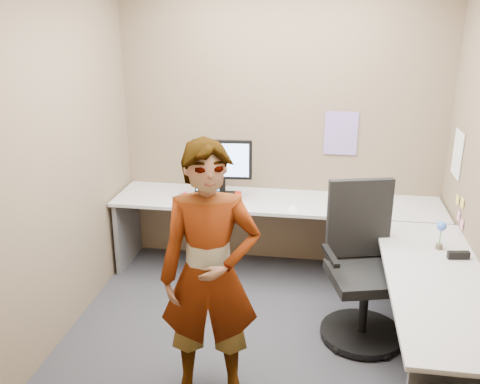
% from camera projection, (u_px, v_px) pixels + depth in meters
% --- Properties ---
extents(ground, '(3.00, 3.00, 0.00)m').
position_uv_depth(ground, '(262.00, 330.00, 4.18)').
color(ground, '#28282E').
rests_on(ground, ground).
extents(wall_back, '(3.00, 0.00, 3.00)m').
position_uv_depth(wall_back, '(281.00, 126.00, 4.95)').
color(wall_back, brown).
rests_on(wall_back, ground).
extents(wall_left, '(0.00, 2.70, 2.70)m').
position_uv_depth(wall_left, '(64.00, 156.00, 3.96)').
color(wall_left, brown).
rests_on(wall_left, ground).
extents(desk, '(2.98, 2.58, 0.73)m').
position_uv_depth(desk, '(323.00, 245.00, 4.28)').
color(desk, '#AFAFAF').
rests_on(desk, ground).
extents(paper_ream, '(0.35, 0.27, 0.07)m').
position_uv_depth(paper_ream, '(222.00, 198.00, 4.80)').
color(paper_ream, '#B72812').
rests_on(paper_ream, desk).
extents(monitor, '(0.53, 0.17, 0.50)m').
position_uv_depth(monitor, '(222.00, 163.00, 4.71)').
color(monitor, black).
rests_on(monitor, paper_ream).
extents(laptop, '(0.38, 0.36, 0.21)m').
position_uv_depth(laptop, '(205.00, 192.00, 4.89)').
color(laptop, black).
rests_on(laptop, desk).
extents(trackball_mouse, '(0.12, 0.08, 0.07)m').
position_uv_depth(trackball_mouse, '(185.00, 196.00, 4.88)').
color(trackball_mouse, '#B7B7BC').
rests_on(trackball_mouse, desk).
extents(origami, '(0.10, 0.10, 0.06)m').
position_uv_depth(origami, '(293.00, 207.00, 4.61)').
color(origami, white).
rests_on(origami, desk).
extents(stapler, '(0.15, 0.06, 0.05)m').
position_uv_depth(stapler, '(458.00, 255.00, 3.73)').
color(stapler, black).
rests_on(stapler, desk).
extents(flower, '(0.07, 0.07, 0.22)m').
position_uv_depth(flower, '(441.00, 231.00, 3.84)').
color(flower, brown).
rests_on(flower, desk).
extents(calendar_purple, '(0.30, 0.01, 0.40)m').
position_uv_depth(calendar_purple, '(341.00, 133.00, 4.87)').
color(calendar_purple, '#846BB7').
rests_on(calendar_purple, wall_back).
extents(calendar_white, '(0.01, 0.28, 0.38)m').
position_uv_depth(calendar_white, '(458.00, 154.00, 4.39)').
color(calendar_white, white).
rests_on(calendar_white, wall_right).
extents(sticky_note_a, '(0.01, 0.07, 0.07)m').
position_uv_depth(sticky_note_a, '(462.00, 203.00, 4.16)').
color(sticky_note_a, '#F2E059').
rests_on(sticky_note_a, wall_right).
extents(sticky_note_b, '(0.01, 0.07, 0.07)m').
position_uv_depth(sticky_note_b, '(459.00, 216.00, 4.25)').
color(sticky_note_b, pink).
rests_on(sticky_note_b, wall_right).
extents(sticky_note_c, '(0.01, 0.07, 0.07)m').
position_uv_depth(sticky_note_c, '(462.00, 224.00, 4.14)').
color(sticky_note_c, pink).
rests_on(sticky_note_c, wall_right).
extents(sticky_note_d, '(0.01, 0.07, 0.07)m').
position_uv_depth(sticky_note_d, '(458.00, 200.00, 4.31)').
color(sticky_note_d, '#F2E059').
rests_on(sticky_note_d, wall_right).
extents(office_chair, '(0.67, 0.64, 1.17)m').
position_uv_depth(office_chair, '(362.00, 277.00, 4.00)').
color(office_chair, black).
rests_on(office_chair, ground).
extents(person, '(0.68, 0.50, 1.69)m').
position_uv_depth(person, '(210.00, 275.00, 3.26)').
color(person, '#999399').
rests_on(person, ground).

